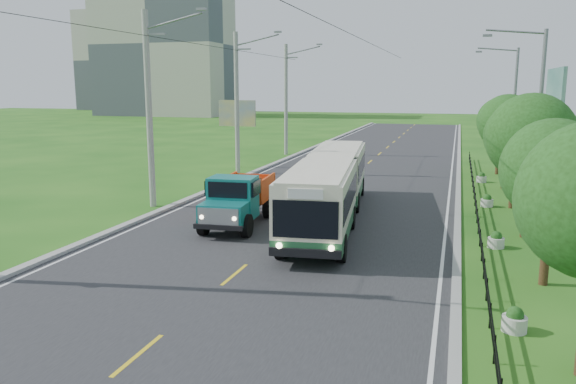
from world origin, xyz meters
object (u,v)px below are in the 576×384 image
at_px(billboard_right, 554,102).
at_px(billboard_left, 237,118).
at_px(tree_fifth, 508,126).
at_px(planter_far, 482,178).
at_px(bus, 330,183).
at_px(dump_truck, 238,197).
at_px(pole_mid, 237,103).
at_px(planter_mid, 487,201).
at_px(tree_fourth, 517,139).
at_px(planter_near, 496,241).
at_px(streetlight_far, 512,105).
at_px(tree_third, 532,142).
at_px(tree_back, 501,123).
at_px(tree_second, 554,175).
at_px(planter_front, 515,321).
at_px(streetlight_mid, 536,113).
at_px(pole_near, 150,109).
at_px(pole_far, 286,99).

bearing_deg(billboard_right, billboard_left, 169.60).
relative_size(tree_fifth, billboard_right, 0.79).
distance_m(planter_far, bus, 15.34).
distance_m(bus, dump_truck, 4.34).
height_order(pole_mid, planter_mid, pole_mid).
bearing_deg(planter_far, pole_mid, -176.61).
distance_m(tree_fourth, planter_mid, 3.53).
xyz_separation_m(planter_near, billboard_right, (3.70, 14.00, 5.06)).
bearing_deg(pole_mid, streetlight_far, 20.32).
bearing_deg(tree_third, planter_mid, 102.10).
bearing_deg(tree_back, streetlight_far, 67.08).
distance_m(billboard_left, billboard_right, 22.21).
relative_size(billboard_left, billboard_right, 0.71).
bearing_deg(tree_second, bus, 142.97).
relative_size(tree_third, bus, 0.38).
bearing_deg(tree_back, pole_mid, -164.16).
distance_m(tree_third, planter_front, 10.87).
bearing_deg(tree_fourth, planter_far, 99.08).
xyz_separation_m(pole_mid, streetlight_mid, (18.90, -7.00, -0.19)).
relative_size(tree_second, billboard_right, 0.73).
xyz_separation_m(planter_far, bus, (-7.26, -13.43, 1.50)).
distance_m(pole_near, pole_far, 24.00).
relative_size(pole_near, tree_back, 1.82).
height_order(tree_second, bus, tree_second).
height_order(streetlight_mid, planter_mid, streetlight_mid).
bearing_deg(tree_third, tree_fifth, 90.00).
bearing_deg(bus, billboard_right, 39.76).
relative_size(tree_fifth, streetlight_mid, 0.64).
height_order(tree_third, planter_near, tree_third).
xyz_separation_m(streetlight_mid, planter_near, (-2.04, -8.00, -4.62)).
xyz_separation_m(tree_fifth, tree_back, (-0.00, 6.00, -0.20)).
relative_size(pole_near, billboard_left, 1.92).
bearing_deg(billboard_left, planter_far, -6.31).
height_order(bus, dump_truck, bus).
xyz_separation_m(tree_third, planter_front, (-1.26, -10.14, -3.70)).
bearing_deg(billboard_left, streetlight_far, 11.23).
height_order(tree_fourth, billboard_left, tree_fourth).
bearing_deg(planter_front, tree_fourth, 85.55).
relative_size(planter_far, dump_truck, 0.12).
bearing_deg(streetlight_mid, dump_truck, -149.94).
relative_size(billboard_left, dump_truck, 0.90).
height_order(tree_back, dump_truck, tree_back).
height_order(pole_near, planter_near, pole_near).
distance_m(pole_near, tree_third, 18.17).
bearing_deg(dump_truck, streetlight_far, 54.16).
relative_size(pole_near, planter_front, 14.93).
bearing_deg(bus, tree_fifth, 47.21).
distance_m(tree_second, planter_far, 20.16).
xyz_separation_m(pole_near, pole_mid, (0.00, 12.00, 0.00)).
bearing_deg(tree_fourth, billboard_left, 153.01).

